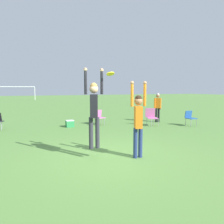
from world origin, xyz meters
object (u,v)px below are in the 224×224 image
object	(u,v)px
person_jumping	(94,106)
camping_chair_2	(190,117)
camping_chair_0	(151,116)
cooler_box	(70,124)
camping_chair_3	(99,116)
person_defending	(138,117)
person_spectator_near	(158,105)
frisbee	(110,74)

from	to	relation	value
person_jumping	camping_chair_2	xyz separation A→B (m)	(6.47, 3.14, -1.02)
person_jumping	camping_chair_2	world-z (taller)	person_jumping
person_jumping	camping_chair_0	distance (m)	6.19
cooler_box	person_jumping	bearing A→B (deg)	-95.19
camping_chair_0	camping_chair_3	bearing A→B (deg)	-3.83
camping_chair_0	camping_chair_2	bearing A→B (deg)	-179.28
person_jumping	person_defending	distance (m)	1.29
person_spectator_near	cooler_box	distance (m)	5.26
person_spectator_near	frisbee	bearing A→B (deg)	-91.09
person_jumping	person_spectator_near	distance (m)	7.54
person_defending	camping_chair_3	size ratio (longest dim) A/B	2.72
person_jumping	camping_chair_3	bearing A→B (deg)	0.45
camping_chair_2	camping_chair_0	bearing A→B (deg)	-27.65
person_jumping	frisbee	bearing A→B (deg)	-93.50
camping_chair_3	camping_chair_0	bearing A→B (deg)	133.47
person_jumping	frisbee	size ratio (longest dim) A/B	9.92
person_jumping	camping_chair_2	distance (m)	7.26
person_jumping	camping_chair_3	size ratio (longest dim) A/B	2.82
person_defending	camping_chair_3	bearing A→B (deg)	-167.48
camping_chair_3	person_jumping	bearing A→B (deg)	52.03
camping_chair_3	person_spectator_near	world-z (taller)	person_spectator_near
camping_chair_2	person_defending	bearing A→B (deg)	31.78
frisbee	camping_chair_2	size ratio (longest dim) A/B	0.28
frisbee	camping_chair_3	distance (m)	6.20
camping_chair_2	person_spectator_near	xyz separation A→B (m)	(-0.81, 1.81, 0.55)
camping_chair_0	person_defending	bearing A→B (deg)	78.38
frisbee	camping_chair_0	distance (m)	6.23
camping_chair_3	frisbee	bearing A→B (deg)	56.53
camping_chair_2	cooler_box	distance (m)	6.39
camping_chair_2	person_spectator_near	size ratio (longest dim) A/B	0.47
camping_chair_2	person_spectator_near	distance (m)	2.06
frisbee	camping_chair_2	distance (m)	7.17
camping_chair_3	cooler_box	bearing A→B (deg)	-14.12
camping_chair_2	camping_chair_3	distance (m)	4.93
camping_chair_0	person_spectator_near	world-z (taller)	person_spectator_near
person_defending	cooler_box	xyz separation A→B (m)	(-0.67, 5.83, -1.00)
person_jumping	person_defending	bearing A→B (deg)	-90.00
cooler_box	person_spectator_near	bearing A→B (deg)	-4.62
camping_chair_0	camping_chair_3	world-z (taller)	camping_chair_0
person_spectator_near	cooler_box	size ratio (longest dim) A/B	4.30
camping_chair_3	person_spectator_near	bearing A→B (deg)	155.33
frisbee	person_defending	bearing A→B (deg)	-19.62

